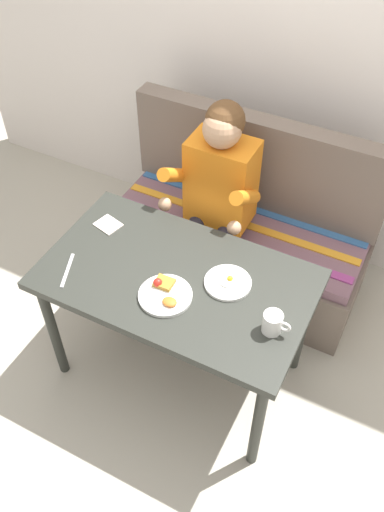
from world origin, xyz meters
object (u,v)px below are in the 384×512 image
Objects in this scene: couch at (240,234)px; plate_breakfast at (165,294)px; table at (177,288)px; plate_eggs at (228,282)px; person at (215,192)px; coffee_mug at (273,323)px; knife at (67,270)px; napkin at (108,225)px.

couch is 0.98m from plate_breakfast.
plate_eggs reaches higher than table.
person reaches higher than coffee_mug.
coffee_mug is at bearing -60.49° from couch.
coffee_mug is at bearing -14.96° from knife.
couch is 7.20× the size of knife.
plate_breakfast is (0.01, -0.12, 0.09)m from table.
plate_breakfast is at bearing -85.69° from table.
knife is (-0.45, -0.96, 0.40)m from couch.
couch reaches higher than napkin.
table is 5.81× the size of plate_eggs.
table is 0.49m from knife.
knife reaches higher than table.
couch reaches higher than coffee_mug.
couch is at bearing 107.33° from plate_eggs.
coffee_mug is (0.48, -0.08, 0.13)m from table.
coffee_mug is at bearing -49.66° from person.
table is 0.60m from person.
person is 0.61m from plate_eggs.
plate_breakfast is at bearing -81.97° from person.
knife is at bearing -171.07° from plate_breakfast.
plate_eggs is at bearing -6.61° from napkin.
knife is at bearing -159.09° from plate_eggs.
couch is (0.00, 0.76, -0.32)m from table.
coffee_mug is (0.57, -0.67, 0.04)m from person.
napkin reaches higher than table.
plate_breakfast reaches higher than plate_eggs.
couch reaches higher than knife.
knife is (-0.46, -0.07, -0.01)m from plate_breakfast.
knife is at bearing -114.53° from person.
table is at bearing -17.42° from napkin.
coffee_mug is 0.59× the size of knife.
table is at bearing -81.23° from person.
table is 0.83× the size of couch.
napkin is at bearing 166.53° from coffee_mug.
knife is at bearing -115.09° from couch.
table is 10.17× the size of coffee_mug.
person is 0.57m from napkin.
plate_breakfast is 0.47m from coffee_mug.
table is 6.00× the size of knife.
plate_breakfast is 0.46m from knife.
plate_breakfast is 1.16× the size of knife.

